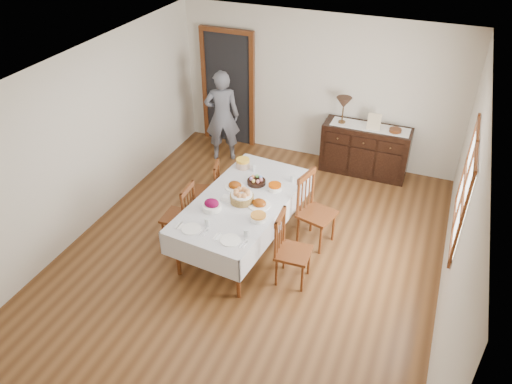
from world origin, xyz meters
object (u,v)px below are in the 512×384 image
at_px(chair_right_near, 290,248).
at_px(table_lamp, 344,103).
at_px(chair_left_far, 209,189).
at_px(person, 222,113).
at_px(chair_left_near, 181,214).
at_px(dining_table, 243,204).
at_px(chair_right_far, 314,209).
at_px(sideboard, 365,150).

height_order(chair_right_near, table_lamp, table_lamp).
distance_m(chair_left_far, person, 1.83).
distance_m(chair_left_near, table_lamp, 3.34).
distance_m(person, table_lamp, 2.11).
xyz_separation_m(chair_left_near, chair_right_near, (1.65, -0.15, 0.02)).
bearing_deg(chair_left_near, table_lamp, 148.99).
relative_size(dining_table, chair_right_far, 2.15).
relative_size(chair_right_far, person, 0.61).
bearing_deg(chair_right_near, person, 37.00).
bearing_deg(chair_left_far, person, -178.23).
bearing_deg(chair_left_far, dining_table, 41.85).
height_order(chair_left_far, sideboard, chair_left_far).
relative_size(chair_right_near, table_lamp, 2.20).
bearing_deg(sideboard, dining_table, -114.34).
bearing_deg(sideboard, chair_right_near, -96.40).
distance_m(dining_table, table_lamp, 2.73).
distance_m(sideboard, table_lamp, 0.91).
distance_m(chair_right_far, table_lamp, 2.26).
height_order(sideboard, person, person).
xyz_separation_m(chair_left_near, sideboard, (1.99, 2.89, -0.05)).
relative_size(chair_left_far, person, 0.51).
height_order(chair_left_near, chair_left_far, chair_left_near).
distance_m(chair_left_far, chair_right_far, 1.64).
relative_size(chair_left_far, chair_right_near, 0.90).
distance_m(dining_table, chair_right_near, 0.96).
bearing_deg(dining_table, chair_left_far, 154.02).
relative_size(dining_table, person, 1.32).
bearing_deg(dining_table, person, 126.97).
xyz_separation_m(dining_table, chair_right_near, (0.83, -0.45, -0.17)).
height_order(dining_table, chair_left_far, chair_left_far).
relative_size(sideboard, table_lamp, 3.19).
relative_size(chair_right_far, table_lamp, 2.37).
distance_m(chair_left_far, chair_right_near, 1.83).
bearing_deg(chair_left_far, chair_right_far, 72.23).
distance_m(dining_table, chair_left_near, 0.89).
distance_m(dining_table, chair_left_far, 0.91).
distance_m(chair_left_near, sideboard, 3.51).
relative_size(chair_right_near, chair_right_far, 0.93).
distance_m(dining_table, person, 2.53).
bearing_deg(chair_left_near, chair_right_near, 82.05).
bearing_deg(dining_table, chair_left_near, -154.56).
height_order(chair_left_near, chair_right_far, chair_right_far).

